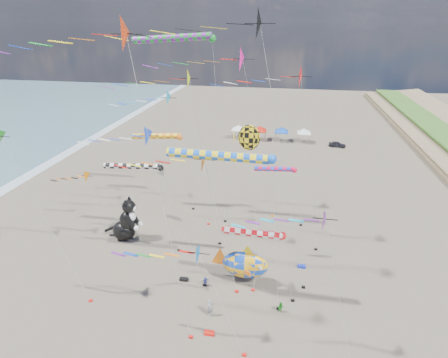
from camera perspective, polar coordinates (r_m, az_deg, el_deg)
delta_kite_0 at (r=24.46m, az=-20.53°, el=20.73°), size 13.71×2.37×25.93m
delta_kite_1 at (r=37.62m, az=-6.66°, el=15.78°), size 11.76×2.21×21.30m
delta_kite_2 at (r=44.23m, az=2.97°, el=18.67°), size 16.69×3.28×22.84m
delta_kite_3 at (r=47.20m, az=-22.71°, el=0.09°), size 9.45×1.72×8.69m
delta_kite_4 at (r=36.90m, az=10.92°, el=15.68°), size 12.72×2.55×21.60m
delta_kite_5 at (r=31.53m, az=-11.22°, el=6.84°), size 9.91×2.03×17.46m
delta_kite_6 at (r=43.16m, az=-9.30°, el=12.80°), size 11.15×2.10×18.31m
delta_kite_7 at (r=24.08m, az=17.56°, el=-7.79°), size 8.18×1.87×14.30m
delta_kite_8 at (r=29.62m, az=5.01°, el=23.58°), size 17.10×2.71×26.65m
delta_kite_9 at (r=30.53m, az=-3.59°, el=3.18°), size 10.31×2.29×15.79m
delta_kite_10 at (r=27.01m, az=-7.34°, el=-12.95°), size 10.99×1.92×10.40m
delta_kite_11 at (r=34.22m, az=-32.78°, el=5.68°), size 11.30×2.02×17.99m
windsock_0 at (r=28.28m, az=-0.04°, el=3.65°), size 10.24×0.82×15.83m
windsock_1 at (r=43.05m, az=-7.89°, el=21.72°), size 11.11×0.88×24.04m
windsock_2 at (r=32.74m, az=5.23°, el=-8.86°), size 7.30×0.73×7.89m
windsock_3 at (r=39.81m, az=-14.27°, el=1.95°), size 8.28×0.69×11.10m
windsock_4 at (r=48.98m, az=-10.57°, el=6.83°), size 8.42×0.79×11.39m
windsock_5 at (r=45.32m, az=8.65°, el=1.54°), size 6.78×0.66×8.39m
angelfish_kite at (r=34.99m, az=3.78°, el=6.58°), size 3.74×3.02×16.15m
cat_inflatable at (r=45.48m, az=-15.90°, el=-6.16°), size 4.52×2.45×5.95m
fish_inflatable at (r=37.20m, az=3.39°, el=-13.72°), size 6.42×2.62×4.88m
person_adult at (r=34.79m, az=-2.28°, el=-20.29°), size 0.80×0.78×1.85m
child_green at (r=35.65m, az=9.27°, el=-20.01°), size 0.64×0.52×1.23m
child_blue at (r=38.03m, az=-3.07°, el=-16.36°), size 0.72×0.61×1.15m
kite_bag_0 at (r=33.85m, az=-2.42°, el=-23.82°), size 0.90×0.44×0.30m
kite_bag_1 at (r=41.49m, az=12.55°, el=-13.75°), size 0.90×0.44×0.30m
kite_bag_2 at (r=39.13m, az=-6.56°, el=-15.95°), size 0.90×0.44×0.30m
tent_row at (r=81.52m, az=7.66°, el=8.35°), size 19.20×4.20×3.80m
parked_car at (r=81.07m, az=17.99°, el=5.40°), size 3.82×1.98×1.24m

